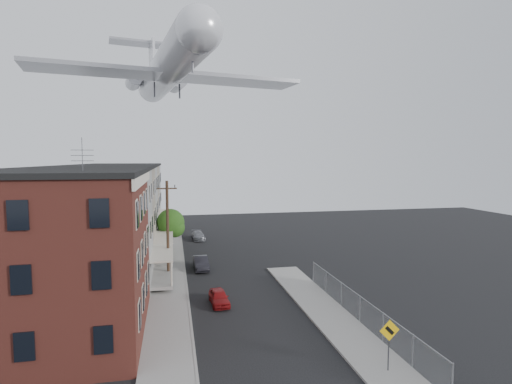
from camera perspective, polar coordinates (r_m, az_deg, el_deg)
ground at (r=22.39m, az=3.11°, el=-24.54°), size 120.00×120.00×0.00m
sidewalk_left at (r=44.23m, az=-12.18°, el=-9.65°), size 3.00×62.00×0.12m
sidewalk_right at (r=29.13m, az=10.90°, el=-17.31°), size 3.00×26.00×0.12m
curb_left at (r=44.23m, az=-10.28°, el=-9.60°), size 0.15×62.00×0.14m
curb_right at (r=28.63m, az=8.09°, el=-17.65°), size 0.15×26.00×0.14m
corner_building at (r=27.39m, az=-26.42°, el=-7.97°), size 10.31×12.30×12.15m
row_house_a at (r=36.49m, az=-22.62°, el=-4.82°), size 11.98×7.00×10.30m
row_house_b at (r=43.31m, az=-20.90°, el=-3.32°), size 11.98×7.00×10.30m
row_house_c at (r=50.18m, az=-19.65°, el=-2.22°), size 11.98×7.00×10.30m
row_house_d at (r=57.08m, az=-18.70°, el=-1.39°), size 11.98×7.00×10.30m
row_house_e at (r=64.00m, az=-17.96°, el=-0.74°), size 11.98×7.00×10.30m
chainlink_fence at (r=28.54m, az=14.62°, el=-15.84°), size 0.06×18.06×1.90m
warning_sign at (r=22.68m, az=18.49°, el=-19.07°), size 1.10×0.11×2.80m
utility_pole at (r=37.40m, az=-12.51°, el=-5.05°), size 1.80×0.26×9.00m
street_tree at (r=47.39m, az=-11.96°, el=-4.50°), size 3.22×3.20×5.20m
car_near at (r=31.22m, az=-5.30°, el=-14.74°), size 1.49×3.33×1.11m
car_mid at (r=40.65m, az=-7.88°, el=-10.02°), size 1.50×3.94×1.28m
car_far at (r=55.24m, az=-8.27°, el=-6.18°), size 1.84×4.00×1.13m
airplane at (r=40.99m, az=-12.54°, el=16.79°), size 24.63×28.14×8.09m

